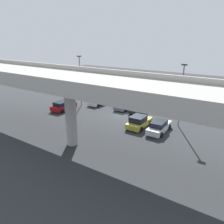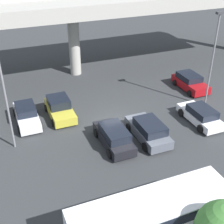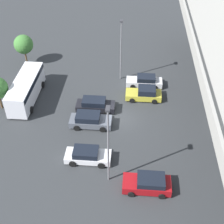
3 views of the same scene
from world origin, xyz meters
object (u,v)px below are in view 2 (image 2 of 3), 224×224
parked_car_1 (60,108)px  parked_car_3 (148,130)px  parked_car_0 (27,115)px  parked_car_5 (190,82)px  shuttle_bus (152,218)px  lamp_post_mid_lot (4,89)px  parked_car_2 (114,136)px  lamp_post_near_aisle (213,55)px  parked_car_4 (201,115)px

parked_car_1 → parked_car_3: 8.42m
parked_car_1 → parked_car_0: bearing=-90.7°
parked_car_3 → parked_car_5: 10.66m
parked_car_1 → shuttle_bus: shuttle_bus is taller
parked_car_0 → parked_car_1: (2.93, -0.03, 0.04)m
shuttle_bus → lamp_post_mid_lot: (-5.70, 11.52, 3.23)m
parked_car_0 → parked_car_3: (8.62, -6.24, 0.06)m
parked_car_2 → parked_car_5: bearing=-60.8°
parked_car_3 → lamp_post_near_aisle: lamp_post_near_aisle is taller
lamp_post_near_aisle → lamp_post_mid_lot: bearing=179.8°
lamp_post_near_aisle → shuttle_bus: bearing=-136.4°
parked_car_2 → shuttle_bus: size_ratio=0.54×
shuttle_bus → parked_car_3: bearing=62.9°
parked_car_2 → parked_car_3: 2.88m
parked_car_1 → parked_car_3: parked_car_1 is taller
parked_car_4 → shuttle_bus: 13.40m
parked_car_2 → parked_car_4: bearing=-88.3°
parked_car_5 → shuttle_bus: 19.90m
parked_car_3 → lamp_post_near_aisle: size_ratio=0.54×
parked_car_0 → lamp_post_near_aisle: lamp_post_near_aisle is taller
lamp_post_mid_lot → lamp_post_near_aisle: bearing=-0.2°
parked_car_4 → shuttle_bus: shuttle_bus is taller
parked_car_0 → parked_car_1: parked_car_1 is taller
lamp_post_near_aisle → lamp_post_mid_lot: size_ratio=1.03×
parked_car_3 → parked_car_1: bearing=42.5°
parked_car_1 → shuttle_bus: bearing=4.9°
parked_car_0 → parked_car_3: size_ratio=1.01×
parked_car_2 → shuttle_bus: shuttle_bus is taller
parked_car_3 → parked_car_5: bearing=-52.1°
parked_car_5 → lamp_post_near_aisle: size_ratio=0.51×
parked_car_5 → shuttle_bus: bearing=-40.2°
parked_car_1 → parked_car_5: parked_car_1 is taller
parked_car_1 → parked_car_3: bearing=42.5°
shuttle_bus → lamp_post_mid_lot: lamp_post_mid_lot is taller
parked_car_5 → lamp_post_mid_lot: 19.35m
parked_car_0 → parked_car_1: bearing=89.3°
parked_car_5 → parked_car_0: bearing=-89.0°
parked_car_2 → lamp_post_near_aisle: (10.52, 2.59, 4.34)m
lamp_post_near_aisle → parked_car_4: bearing=-134.3°
parked_car_5 → shuttle_bus: size_ratio=0.51×
shuttle_bus → lamp_post_near_aisle: (12.06, 11.47, 3.37)m
lamp_post_near_aisle → lamp_post_mid_lot: (-17.76, 0.06, -0.14)m
parked_car_5 → lamp_post_near_aisle: bearing=-11.7°
parked_car_3 → parked_car_5: (8.41, 6.54, -0.03)m
parked_car_2 → lamp_post_near_aisle: bearing=-76.2°
parked_car_3 → lamp_post_mid_lot: size_ratio=0.56×
parked_car_2 → parked_car_5: size_ratio=1.05×
parked_car_0 → lamp_post_mid_lot: lamp_post_mid_lot is taller
shuttle_bus → parked_car_0: bearing=105.8°
parked_car_1 → parked_car_2: size_ratio=0.96×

